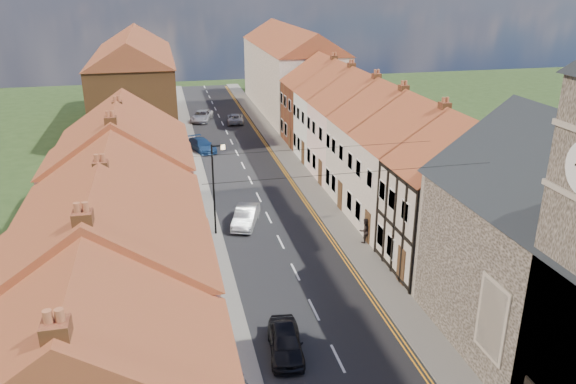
{
  "coord_description": "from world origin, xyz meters",
  "views": [
    {
      "loc": [
        -6.69,
        -13.49,
        15.68
      ],
      "look_at": [
        0.41,
        17.68,
        3.5
      ],
      "focal_mm": 35.0,
      "sensor_mm": 36.0,
      "label": 1
    }
  ],
  "objects_px": {
    "car_far": "(202,145)",
    "car_distant_b": "(235,118)",
    "lamppost": "(215,184)",
    "pedestrian_right": "(365,230)",
    "car_distant": "(202,116)",
    "car_near": "(285,342)",
    "car_mid": "(246,216)"
  },
  "relations": [
    {
      "from": "lamppost",
      "to": "pedestrian_right",
      "type": "xyz_separation_m",
      "value": [
        8.91,
        -3.41,
        -2.61
      ]
    },
    {
      "from": "lamppost",
      "to": "car_far",
      "type": "distance_m",
      "value": 19.63
    },
    {
      "from": "car_far",
      "to": "car_distant_b",
      "type": "relative_size",
      "value": 1.06
    },
    {
      "from": "car_distant",
      "to": "pedestrian_right",
      "type": "distance_m",
      "value": 35.88
    },
    {
      "from": "pedestrian_right",
      "to": "lamppost",
      "type": "bearing_deg",
      "value": -33.13
    },
    {
      "from": "car_far",
      "to": "pedestrian_right",
      "type": "height_order",
      "value": "pedestrian_right"
    },
    {
      "from": "car_mid",
      "to": "car_distant_b",
      "type": "xyz_separation_m",
      "value": [
        3.22,
        28.88,
        -0.1
      ]
    },
    {
      "from": "pedestrian_right",
      "to": "car_distant_b",
      "type": "relative_size",
      "value": 0.41
    },
    {
      "from": "car_far",
      "to": "car_distant_b",
      "type": "height_order",
      "value": "car_far"
    },
    {
      "from": "car_mid",
      "to": "car_far",
      "type": "height_order",
      "value": "car_mid"
    },
    {
      "from": "pedestrian_right",
      "to": "car_distant",
      "type": "bearing_deg",
      "value": -90.42
    },
    {
      "from": "car_far",
      "to": "car_distant",
      "type": "distance_m",
      "value": 12.35
    },
    {
      "from": "lamppost",
      "to": "pedestrian_right",
      "type": "height_order",
      "value": "lamppost"
    },
    {
      "from": "lamppost",
      "to": "car_mid",
      "type": "distance_m",
      "value": 3.74
    },
    {
      "from": "lamppost",
      "to": "car_distant_b",
      "type": "height_order",
      "value": "lamppost"
    },
    {
      "from": "lamppost",
      "to": "car_far",
      "type": "relative_size",
      "value": 1.44
    },
    {
      "from": "lamppost",
      "to": "car_distant",
      "type": "distance_m",
      "value": 31.89
    },
    {
      "from": "car_near",
      "to": "car_distant_b",
      "type": "xyz_separation_m",
      "value": [
        3.66,
        43.11,
        -0.07
      ]
    },
    {
      "from": "car_near",
      "to": "car_mid",
      "type": "bearing_deg",
      "value": 95.07
    },
    {
      "from": "car_near",
      "to": "pedestrian_right",
      "type": "relative_size",
      "value": 2.25
    },
    {
      "from": "lamppost",
      "to": "car_near",
      "type": "height_order",
      "value": "lamppost"
    },
    {
      "from": "car_distant",
      "to": "car_near",
      "type": "bearing_deg",
      "value": -74.45
    },
    {
      "from": "car_near",
      "to": "car_distant_b",
      "type": "bearing_deg",
      "value": 91.99
    },
    {
      "from": "car_mid",
      "to": "car_near",
      "type": "bearing_deg",
      "value": -72.22
    },
    {
      "from": "car_distant",
      "to": "car_distant_b",
      "type": "distance_m",
      "value": 4.08
    },
    {
      "from": "lamppost",
      "to": "pedestrian_right",
      "type": "relative_size",
      "value": 3.72
    },
    {
      "from": "car_mid",
      "to": "car_distant_b",
      "type": "relative_size",
      "value": 0.99
    },
    {
      "from": "car_far",
      "to": "car_distant_b",
      "type": "xyz_separation_m",
      "value": [
        4.7,
        10.6,
        -0.06
      ]
    },
    {
      "from": "car_near",
      "to": "car_mid",
      "type": "height_order",
      "value": "car_mid"
    },
    {
      "from": "car_near",
      "to": "car_distant",
      "type": "height_order",
      "value": "car_distant"
    },
    {
      "from": "lamppost",
      "to": "car_near",
      "type": "bearing_deg",
      "value": -82.84
    },
    {
      "from": "car_near",
      "to": "car_mid",
      "type": "xyz_separation_m",
      "value": [
        0.44,
        14.23,
        0.02
      ]
    }
  ]
}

